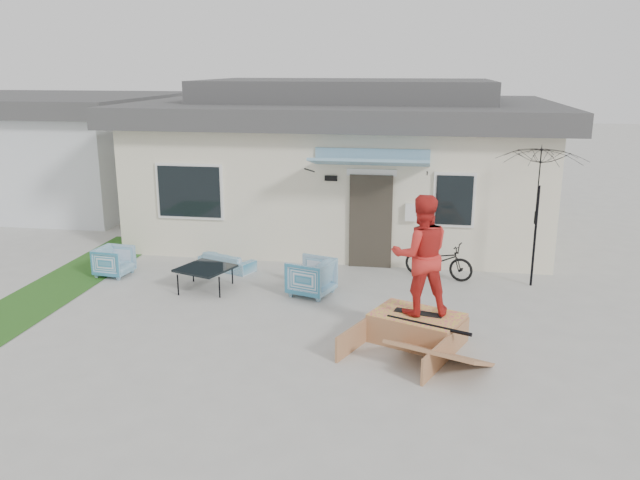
% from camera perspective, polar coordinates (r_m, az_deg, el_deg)
% --- Properties ---
extents(ground, '(90.00, 90.00, 0.00)m').
position_cam_1_polar(ground, '(10.81, -3.18, -9.07)').
color(ground, '#A6A59E').
rests_on(ground, ground).
extents(grass_strip, '(1.40, 8.00, 0.01)m').
position_cam_1_polar(grass_strip, '(14.47, -21.93, -3.82)').
color(grass_strip, '#21511A').
rests_on(grass_strip, ground).
extents(house, '(10.80, 8.49, 4.10)m').
position_cam_1_polar(house, '(17.92, 2.34, 7.11)').
color(house, beige).
rests_on(house, ground).
extents(neighbor_house, '(8.60, 7.60, 3.50)m').
position_cam_1_polar(neighbor_house, '(23.52, -23.50, 7.41)').
color(neighbor_house, silver).
rests_on(neighbor_house, ground).
extents(loveseat, '(1.35, 0.86, 0.51)m').
position_cam_1_polar(loveseat, '(14.63, -8.15, -1.62)').
color(loveseat, teal).
rests_on(loveseat, ground).
extents(armchair_left, '(0.71, 0.75, 0.70)m').
position_cam_1_polar(armchair_left, '(14.73, -17.61, -1.67)').
color(armchair_left, teal).
rests_on(armchair_left, ground).
extents(armchair_right, '(0.94, 0.97, 0.81)m').
position_cam_1_polar(armchair_right, '(12.87, -0.79, -3.10)').
color(armchair_right, teal).
rests_on(armchair_right, ground).
extents(coffee_table, '(1.23, 1.23, 0.47)m').
position_cam_1_polar(coffee_table, '(13.42, -9.99, -3.32)').
color(coffee_table, black).
rests_on(coffee_table, ground).
extents(bicycle, '(1.59, 0.98, 0.96)m').
position_cam_1_polar(bicycle, '(14.08, 10.38, -1.42)').
color(bicycle, black).
rests_on(bicycle, ground).
extents(patio_umbrella, '(2.15, 2.05, 2.20)m').
position_cam_1_polar(patio_umbrella, '(13.77, 18.57, 3.11)').
color(patio_umbrella, black).
rests_on(patio_umbrella, ground).
extents(skate_ramp, '(2.03, 2.28, 0.47)m').
position_cam_1_polar(skate_ramp, '(10.91, 8.48, -7.63)').
color(skate_ramp, '#9D6842').
rests_on(skate_ramp, ground).
extents(skateboard, '(0.82, 0.38, 0.05)m').
position_cam_1_polar(skateboard, '(10.86, 8.63, -6.28)').
color(skateboard, black).
rests_on(skateboard, skate_ramp).
extents(skater, '(1.11, 0.95, 1.97)m').
position_cam_1_polar(skater, '(10.53, 8.85, -1.15)').
color(skater, red).
rests_on(skater, skateboard).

